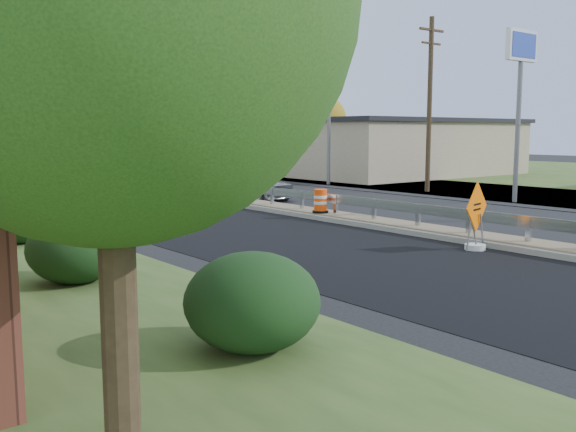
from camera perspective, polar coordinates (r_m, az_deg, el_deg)
ground at (r=21.72m, az=11.45°, el=-1.41°), size 140.00×140.00×0.00m
milled_overlay at (r=26.85m, az=-11.54°, el=0.29°), size 7.20×120.00×0.01m
median at (r=27.47m, az=-1.42°, el=0.82°), size 1.60×55.00×0.23m
guardrail at (r=28.21m, az=-2.66°, el=2.25°), size 0.10×46.15×0.72m
retail_building_near at (r=50.44m, az=9.45°, el=6.11°), size 18.50×12.50×4.27m
pylon_sign_south at (r=31.92m, az=19.99°, el=12.76°), size 2.20×0.30×7.90m
pylon_sign_mid at (r=40.29m, az=3.68°, el=12.01°), size 2.20×0.30×7.90m
pylon_sign_north at (r=51.49m, az=-7.05°, el=10.99°), size 2.20×0.30×7.90m
utility_pole_smid at (r=36.10m, az=12.47°, el=9.92°), size 1.90×0.26×9.40m
utility_pole_nmid at (r=47.01m, az=-2.07°, el=9.49°), size 1.90×0.26×9.40m
utility_pole_north at (r=59.73m, az=-10.78°, el=8.95°), size 1.90×0.26×9.40m
hedge_south at (r=9.83m, az=-3.20°, el=-7.56°), size 2.09×2.09×1.52m
hedge_mid at (r=14.84m, az=-18.40°, el=-2.78°), size 2.09×2.09×1.52m
hedge_north at (r=20.65m, az=-22.89°, el=-0.18°), size 2.09×2.09×1.52m
tree_far_yellow at (r=63.92m, az=3.10°, el=8.61°), size 4.62×4.62×6.86m
caution_sign at (r=18.76m, az=16.34°, el=-1.44°), size 1.37×0.58×1.93m
barrel_median_mid at (r=24.50m, az=2.90°, el=1.30°), size 0.62×0.62×0.90m
barrel_median_far at (r=37.33m, az=-11.37°, el=3.38°), size 0.69×0.69×1.01m
barrel_shoulder_far at (r=51.15m, az=-8.42°, el=4.20°), size 0.61×0.61×0.89m
car_silver at (r=31.69m, az=-3.23°, el=2.99°), size 2.11×4.88×1.64m
car_dark_mid at (r=45.13m, az=-7.94°, el=4.25°), size 1.97×4.90×1.59m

